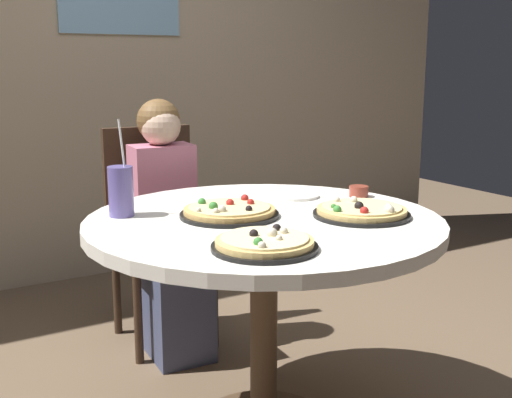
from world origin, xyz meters
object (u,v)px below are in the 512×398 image
diner_child (170,242)px  pizza_cheese (265,243)px  dining_table (264,250)px  plate_small (294,195)px  pizza_pepperoni (229,211)px  sauce_bowl (359,191)px  chair_wooden (156,222)px  pizza_veggie (362,211)px  soda_cup (121,191)px

diner_child → pizza_cheese: size_ratio=3.81×
dining_table → plate_small: bearing=39.4°
diner_child → pizza_pepperoni: (-0.09, -0.70, 0.28)m
pizza_pepperoni → sauce_bowl: bearing=2.9°
chair_wooden → pizza_pepperoni: chair_wooden is taller
pizza_veggie → plate_small: 0.36m
dining_table → pizza_pepperoni: 0.17m
diner_child → soda_cup: diner_child is taller
chair_wooden → dining_table: bearing=-90.4°
diner_child → plate_small: (0.26, -0.55, 0.27)m
diner_child → sauce_bowl: diner_child is taller
diner_child → pizza_cheese: (-0.18, -1.07, 0.28)m
pizza_veggie → diner_child: bearing=106.9°
diner_child → pizza_cheese: diner_child is taller
diner_child → soda_cup: bearing=-126.2°
diner_child → pizza_veggie: bearing=-73.1°
dining_table → plate_small: (0.26, 0.21, 0.11)m
diner_child → sauce_bowl: bearing=-55.1°
chair_wooden → diner_child: size_ratio=0.88×
pizza_pepperoni → dining_table: bearing=-35.6°
chair_wooden → diner_child: 0.19m
pizza_veggie → plate_small: (-0.01, 0.36, -0.01)m
dining_table → diner_child: bearing=90.4°
pizza_pepperoni → soda_cup: (-0.29, 0.18, 0.06)m
soda_cup → plate_small: soda_cup is taller
pizza_pepperoni → sauce_bowl: pizza_pepperoni is taller
dining_table → pizza_veggie: bearing=-28.9°
sauce_bowl → diner_child: bearing=124.9°
sauce_bowl → soda_cup: bearing=169.6°
diner_child → soda_cup: 0.73m
diner_child → plate_small: diner_child is taller
pizza_pepperoni → soda_cup: bearing=147.8°
dining_table → chair_wooden: size_ratio=1.19×
pizza_veggie → pizza_cheese: (-0.46, -0.15, -0.00)m
pizza_cheese → soda_cup: bearing=109.6°
pizza_cheese → plate_small: size_ratio=1.58×
chair_wooden → pizza_pepperoni: bearing=-96.3°
chair_wooden → pizza_veggie: size_ratio=3.07×
chair_wooden → sauce_bowl: size_ratio=13.57×
plate_small → soda_cup: bearing=176.8°
diner_child → soda_cup: size_ratio=3.52×
plate_small → sauce_bowl: bearing=-30.5°
sauce_bowl → plate_small: (-0.20, 0.12, -0.02)m
chair_wooden → pizza_pepperoni: size_ratio=3.00×
pizza_cheese → sauce_bowl: bearing=31.6°
pizza_pepperoni → diner_child: bearing=83.0°
pizza_veggie → chair_wooden: bearing=103.7°
pizza_pepperoni → soda_cup: soda_cup is taller
diner_child → pizza_pepperoni: bearing=-97.0°
dining_table → soda_cup: soda_cup is taller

